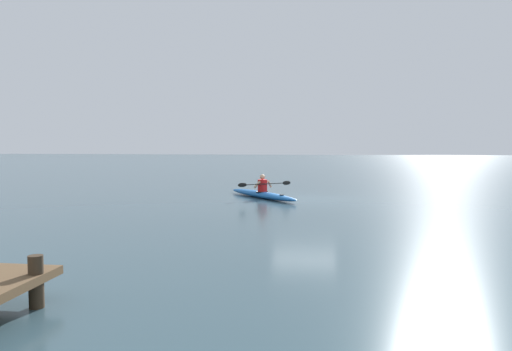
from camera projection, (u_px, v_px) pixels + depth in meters
ground_plane at (305, 199)px, 19.81m from camera, size 160.00×160.00×0.00m
kayak at (262, 195)px, 20.36m from camera, size 3.49×4.27×0.27m
kayaker at (263, 184)px, 20.28m from camera, size 2.00×1.55×0.70m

